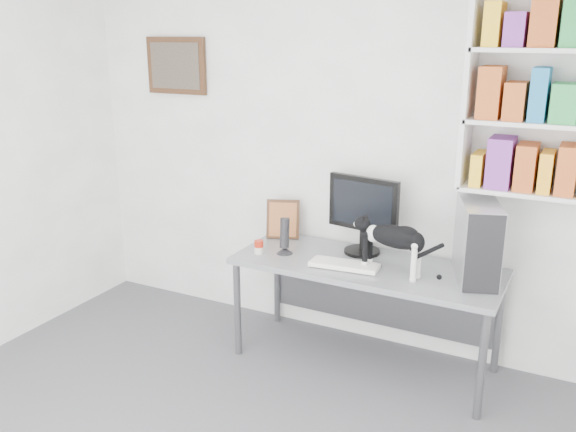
{
  "coord_description": "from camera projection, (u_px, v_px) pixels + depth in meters",
  "views": [
    {
      "loc": [
        1.59,
        -1.87,
        2.15
      ],
      "look_at": [
        -0.13,
        1.53,
        0.99
      ],
      "focal_mm": 38.0,
      "sensor_mm": 36.0,
      "label": 1
    }
  ],
  "objects": [
    {
      "name": "speaker",
      "position": [
        285.0,
        235.0,
        4.07
      ],
      "size": [
        0.14,
        0.14,
        0.26
      ],
      "primitive_type": "cylinder",
      "rotation": [
        0.0,
        0.0,
        0.27
      ],
      "color": "black",
      "rests_on": "desk"
    },
    {
      "name": "keyboard",
      "position": [
        344.0,
        265.0,
        3.86
      ],
      "size": [
        0.45,
        0.21,
        0.03
      ],
      "primitive_type": "cube",
      "rotation": [
        0.0,
        0.0,
        0.1
      ],
      "color": "white",
      "rests_on": "desk"
    },
    {
      "name": "leaning_print",
      "position": [
        283.0,
        219.0,
        4.37
      ],
      "size": [
        0.25,
        0.17,
        0.29
      ],
      "primitive_type": "cube",
      "rotation": [
        0.0,
        0.0,
        0.37
      ],
      "color": "#472816",
      "rests_on": "desk"
    },
    {
      "name": "wall_art",
      "position": [
        176.0,
        66.0,
        4.59
      ],
      "size": [
        0.52,
        0.04,
        0.42
      ],
      "primitive_type": "cube",
      "color": "#472816",
      "rests_on": "room"
    },
    {
      "name": "room",
      "position": [
        149.0,
        233.0,
        2.51
      ],
      "size": [
        4.01,
        4.01,
        2.7
      ],
      "color": "#525257",
      "rests_on": "ground"
    },
    {
      "name": "soup_can",
      "position": [
        259.0,
        247.0,
        4.09
      ],
      "size": [
        0.08,
        0.08,
        0.09
      ],
      "primitive_type": "cylinder",
      "rotation": [
        0.0,
        0.0,
        -0.42
      ],
      "color": "#B4220F",
      "rests_on": "desk"
    },
    {
      "name": "bookshelf",
      "position": [
        563.0,
        88.0,
        3.34
      ],
      "size": [
        1.03,
        0.28,
        1.24
      ],
      "primitive_type": "cube",
      "color": "silver",
      "rests_on": "room"
    },
    {
      "name": "desk",
      "position": [
        364.0,
        314.0,
        4.02
      ],
      "size": [
        1.72,
        0.68,
        0.71
      ],
      "primitive_type": "cube",
      "rotation": [
        0.0,
        0.0,
        -0.01
      ],
      "color": "gray",
      "rests_on": "room"
    },
    {
      "name": "cat",
      "position": [
        394.0,
        249.0,
        3.71
      ],
      "size": [
        0.55,
        0.23,
        0.33
      ],
      "primitive_type": null,
      "rotation": [
        0.0,
        0.0,
        -0.16
      ],
      "color": "black",
      "rests_on": "desk"
    },
    {
      "name": "monitor",
      "position": [
        363.0,
        215.0,
        4.04
      ],
      "size": [
        0.54,
        0.32,
        0.54
      ],
      "primitive_type": "cube",
      "rotation": [
        0.0,
        0.0,
        -0.17
      ],
      "color": "black",
      "rests_on": "desk"
    },
    {
      "name": "pc_tower",
      "position": [
        477.0,
        241.0,
        3.62
      ],
      "size": [
        0.35,
        0.52,
        0.48
      ],
      "primitive_type": "cube",
      "rotation": [
        0.0,
        0.0,
        0.33
      ],
      "color": "#BABAC0",
      "rests_on": "desk"
    }
  ]
}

